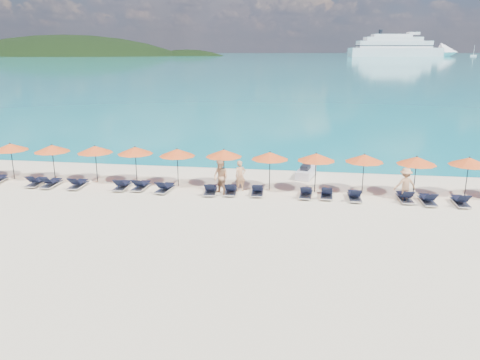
# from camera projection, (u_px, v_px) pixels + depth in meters

# --- Properties ---
(ground) EXTENTS (1400.00, 1400.00, 0.00)m
(ground) POSITION_uv_depth(u_px,v_px,m) (230.00, 222.00, 21.77)
(ground) COLOR beige
(sea) EXTENTS (1600.00, 1300.00, 0.01)m
(sea) POSITION_uv_depth(u_px,v_px,m) (310.00, 55.00, 650.24)
(sea) COLOR #1FA9B2
(sea) RESTS_ON ground
(headland_main) EXTENTS (374.00, 242.00, 126.50)m
(headland_main) POSITION_uv_depth(u_px,v_px,m) (68.00, 87.00, 589.28)
(headland_main) COLOR black
(headland_main) RESTS_ON ground
(headland_small) EXTENTS (162.00, 126.00, 85.50)m
(headland_small) POSITION_uv_depth(u_px,v_px,m) (188.00, 85.00, 585.98)
(headland_small) COLOR black
(headland_small) RESTS_ON ground
(cruise_ship) EXTENTS (124.31, 46.13, 34.25)m
(cruise_ship) POSITION_uv_depth(u_px,v_px,m) (405.00, 48.00, 517.88)
(cruise_ship) COLOR white
(cruise_ship) RESTS_ON ground
(sailboat_far) EXTENTS (6.58, 2.19, 12.05)m
(sailboat_far) POSITION_uv_depth(u_px,v_px,m) (473.00, 55.00, 527.24)
(sailboat_far) COLOR white
(sailboat_far) RESTS_ON ground
(jetski) EXTENTS (1.30, 2.40, 0.81)m
(jetski) POSITION_uv_depth(u_px,v_px,m) (306.00, 172.00, 29.32)
(jetski) COLOR silver
(jetski) RESTS_ON ground
(beachgoer_a) EXTENTS (0.76, 0.69, 1.75)m
(beachgoer_a) POSITION_uv_depth(u_px,v_px,m) (240.00, 176.00, 26.30)
(beachgoer_a) COLOR tan
(beachgoer_a) RESTS_ON ground
(beachgoer_b) EXTENTS (1.07, 0.96, 1.92)m
(beachgoer_b) POSITION_uv_depth(u_px,v_px,m) (221.00, 177.00, 25.71)
(beachgoer_b) COLOR tan
(beachgoer_b) RESTS_ON ground
(beachgoer_c) EXTENTS (1.25, 0.77, 1.79)m
(beachgoer_c) POSITION_uv_depth(u_px,v_px,m) (405.00, 184.00, 24.59)
(beachgoer_c) COLOR tan
(beachgoer_c) RESTS_ON ground
(umbrella_1) EXTENTS (2.10, 2.10, 2.28)m
(umbrella_1) POSITION_uv_depth(u_px,v_px,m) (10.00, 147.00, 28.47)
(umbrella_1) COLOR black
(umbrella_1) RESTS_ON ground
(umbrella_2) EXTENTS (2.10, 2.10, 2.28)m
(umbrella_2) POSITION_uv_depth(u_px,v_px,m) (52.00, 148.00, 28.05)
(umbrella_2) COLOR black
(umbrella_2) RESTS_ON ground
(umbrella_3) EXTENTS (2.10, 2.10, 2.28)m
(umbrella_3) POSITION_uv_depth(u_px,v_px,m) (95.00, 149.00, 27.78)
(umbrella_3) COLOR black
(umbrella_3) RESTS_ON ground
(umbrella_4) EXTENTS (2.10, 2.10, 2.28)m
(umbrella_4) POSITION_uv_depth(u_px,v_px,m) (135.00, 150.00, 27.51)
(umbrella_4) COLOR black
(umbrella_4) RESTS_ON ground
(umbrella_5) EXTENTS (2.10, 2.10, 2.28)m
(umbrella_5) POSITION_uv_depth(u_px,v_px,m) (177.00, 153.00, 26.94)
(umbrella_5) COLOR black
(umbrella_5) RESTS_ON ground
(umbrella_6) EXTENTS (2.10, 2.10, 2.28)m
(umbrella_6) POSITION_uv_depth(u_px,v_px,m) (224.00, 153.00, 26.76)
(umbrella_6) COLOR black
(umbrella_6) RESTS_ON ground
(umbrella_7) EXTENTS (2.10, 2.10, 2.28)m
(umbrella_7) POSITION_uv_depth(u_px,v_px,m) (270.00, 156.00, 26.13)
(umbrella_7) COLOR black
(umbrella_7) RESTS_ON ground
(umbrella_8) EXTENTS (2.10, 2.10, 2.28)m
(umbrella_8) POSITION_uv_depth(u_px,v_px,m) (316.00, 157.00, 25.81)
(umbrella_8) COLOR black
(umbrella_8) RESTS_ON ground
(umbrella_9) EXTENTS (2.10, 2.10, 2.28)m
(umbrella_9) POSITION_uv_depth(u_px,v_px,m) (364.00, 158.00, 25.54)
(umbrella_9) COLOR black
(umbrella_9) RESTS_ON ground
(umbrella_10) EXTENTS (2.10, 2.10, 2.28)m
(umbrella_10) POSITION_uv_depth(u_px,v_px,m) (417.00, 161.00, 24.99)
(umbrella_10) COLOR black
(umbrella_10) RESTS_ON ground
(umbrella_11) EXTENTS (2.10, 2.10, 2.28)m
(umbrella_11) POSITION_uv_depth(u_px,v_px,m) (469.00, 161.00, 24.80)
(umbrella_11) COLOR black
(umbrella_11) RESTS_ON ground
(lounger_3) EXTENTS (0.71, 1.73, 0.66)m
(lounger_3) POSITION_uv_depth(u_px,v_px,m) (36.00, 182.00, 27.51)
(lounger_3) COLOR silver
(lounger_3) RESTS_ON ground
(lounger_4) EXTENTS (0.65, 1.71, 0.66)m
(lounger_4) POSITION_uv_depth(u_px,v_px,m) (51.00, 183.00, 27.28)
(lounger_4) COLOR silver
(lounger_4) RESTS_ON ground
(lounger_5) EXTENTS (0.69, 1.72, 0.66)m
(lounger_5) POSITION_uv_depth(u_px,v_px,m) (78.00, 184.00, 27.10)
(lounger_5) COLOR silver
(lounger_5) RESTS_ON ground
(lounger_6) EXTENTS (0.70, 1.73, 0.66)m
(lounger_6) POSITION_uv_depth(u_px,v_px,m) (122.00, 185.00, 26.81)
(lounger_6) COLOR silver
(lounger_6) RESTS_ON ground
(lounger_7) EXTENTS (0.68, 1.72, 0.66)m
(lounger_7) POSITION_uv_depth(u_px,v_px,m) (141.00, 185.00, 26.77)
(lounger_7) COLOR silver
(lounger_7) RESTS_ON ground
(lounger_8) EXTENTS (0.78, 1.75, 0.66)m
(lounger_8) POSITION_uv_depth(u_px,v_px,m) (165.00, 188.00, 26.34)
(lounger_8) COLOR silver
(lounger_8) RESTS_ON ground
(lounger_9) EXTENTS (0.78, 1.75, 0.66)m
(lounger_9) POSITION_uv_depth(u_px,v_px,m) (211.00, 190.00, 25.94)
(lounger_9) COLOR silver
(lounger_9) RESTS_ON ground
(lounger_10) EXTENTS (0.71, 1.73, 0.66)m
(lounger_10) POSITION_uv_depth(u_px,v_px,m) (231.00, 190.00, 25.94)
(lounger_10) COLOR silver
(lounger_10) RESTS_ON ground
(lounger_11) EXTENTS (0.73, 1.74, 0.66)m
(lounger_11) POSITION_uv_depth(u_px,v_px,m) (257.00, 190.00, 25.81)
(lounger_11) COLOR silver
(lounger_11) RESTS_ON ground
(lounger_12) EXTENTS (0.72, 1.74, 0.66)m
(lounger_12) POSITION_uv_depth(u_px,v_px,m) (306.00, 193.00, 25.40)
(lounger_12) COLOR silver
(lounger_12) RESTS_ON ground
(lounger_13) EXTENTS (0.70, 1.73, 0.66)m
(lounger_13) POSITION_uv_depth(u_px,v_px,m) (327.00, 193.00, 25.30)
(lounger_13) COLOR silver
(lounger_13) RESTS_ON ground
(lounger_14) EXTENTS (0.67, 1.72, 0.66)m
(lounger_14) POSITION_uv_depth(u_px,v_px,m) (354.00, 196.00, 24.91)
(lounger_14) COLOR silver
(lounger_14) RESTS_ON ground
(lounger_15) EXTENTS (0.73, 1.74, 0.66)m
(lounger_15) POSITION_uv_depth(u_px,v_px,m) (405.00, 197.00, 24.67)
(lounger_15) COLOR silver
(lounger_15) RESTS_ON ground
(lounger_16) EXTENTS (0.70, 1.73, 0.66)m
(lounger_16) POSITION_uv_depth(u_px,v_px,m) (428.00, 199.00, 24.27)
(lounger_16) COLOR silver
(lounger_16) RESTS_ON ground
(lounger_17) EXTENTS (0.62, 1.70, 0.66)m
(lounger_17) POSITION_uv_depth(u_px,v_px,m) (460.00, 201.00, 24.05)
(lounger_17) COLOR silver
(lounger_17) RESTS_ON ground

